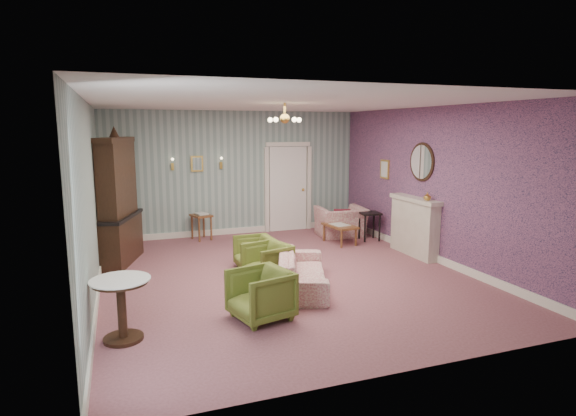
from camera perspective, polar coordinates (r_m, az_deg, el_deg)
name	(u,v)px	position (r m, az deg, el deg)	size (l,w,h in m)	color
floor	(285,275)	(8.20, -0.37, -8.12)	(7.00, 7.00, 0.00)	#91545D
ceiling	(285,103)	(7.82, -0.40, 12.56)	(7.00, 7.00, 0.00)	white
wall_back	(236,173)	(11.22, -6.35, 4.18)	(6.00, 6.00, 0.00)	gray
wall_front	(403,236)	(4.77, 13.75, -3.30)	(6.00, 6.00, 0.00)	gray
wall_left	(91,201)	(7.45, -22.70, 0.79)	(7.00, 7.00, 0.00)	gray
wall_right	(435,185)	(9.31, 17.33, 2.71)	(7.00, 7.00, 0.00)	gray
wall_right_floral	(434,185)	(9.30, 17.25, 2.71)	(7.00, 7.00, 0.00)	#B85C83
door	(288,187)	(11.59, -0.01, 2.57)	(1.12, 0.12, 2.16)	white
olive_chair_a	(260,292)	(6.31, -3.34, -10.10)	(0.72, 0.67, 0.74)	#5D6924
olive_chair_b	(267,260)	(7.88, -2.52, -6.29)	(0.66, 0.62, 0.68)	#5D6924
olive_chair_c	(254,251)	(8.51, -4.09, -5.20)	(0.63, 0.59, 0.65)	#5D6924
sofa_chintz	(302,265)	(7.51, 1.70, -6.90)	(1.85, 0.54, 0.72)	#A34154
wingback_chair	(341,217)	(11.06, 6.42, -1.07)	(1.06, 0.69, 0.92)	#A34154
dresser	(117,197)	(9.26, -19.95, 1.22)	(0.51, 1.49, 2.48)	black
fireplace	(414,226)	(9.68, 14.99, -2.15)	(0.30, 1.40, 1.16)	beige
mantel_vase	(427,196)	(9.24, 16.47, 1.35)	(0.15, 0.15, 0.15)	gold
oval_mirror	(422,162)	(9.57, 15.81, 5.36)	(0.04, 0.76, 0.84)	white
framed_print	(385,169)	(10.72, 11.60, 4.60)	(0.04, 0.34, 0.42)	gold
coffee_table	(340,234)	(10.42, 6.24, -3.13)	(0.46, 0.83, 0.42)	brown
side_table_black	(369,226)	(10.78, 9.79, -2.18)	(0.43, 0.43, 0.65)	black
pedestal_table	(122,309)	(6.03, -19.41, -11.47)	(0.70, 0.70, 0.76)	black
nesting_table	(201,226)	(10.87, -10.40, -2.15)	(0.38, 0.48, 0.63)	brown
gilt_mirror_back	(197,164)	(10.99, -10.91, 5.26)	(0.28, 0.06, 0.36)	gold
sconce_left	(173,164)	(10.90, -13.76, 5.13)	(0.16, 0.12, 0.30)	gold
sconce_right	(221,163)	(11.07, -8.07, 5.37)	(0.16, 0.12, 0.30)	gold
chandelier	(285,120)	(7.81, -0.39, 10.58)	(0.56, 0.56, 0.36)	gold
burgundy_cushion	(342,217)	(10.90, 6.53, -1.13)	(0.38, 0.10, 0.38)	maroon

